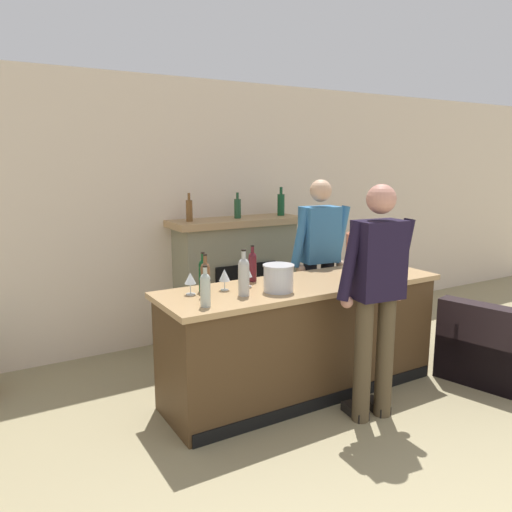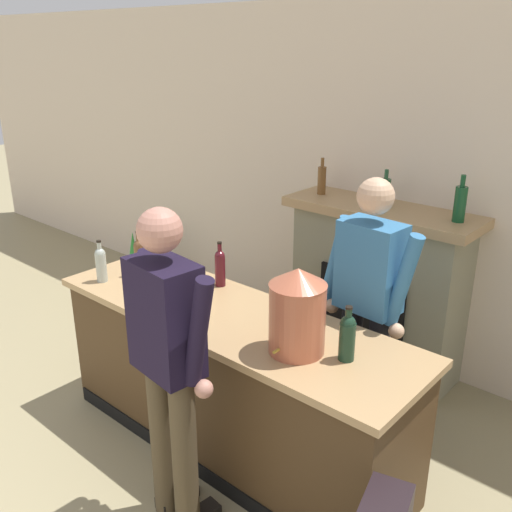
% 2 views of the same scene
% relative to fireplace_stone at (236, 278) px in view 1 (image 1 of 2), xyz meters
% --- Properties ---
extents(wall_back_panel, '(12.00, 0.07, 2.75)m').
position_rel_fireplace_stone_xyz_m(wall_back_panel, '(-0.29, 0.26, 0.71)').
color(wall_back_panel, beige).
rests_on(wall_back_panel, ground_plane).
extents(bar_counter, '(2.41, 0.74, 0.94)m').
position_rel_fireplace_stone_xyz_m(bar_counter, '(-0.16, -1.46, -0.20)').
color(bar_counter, '#47311B').
rests_on(bar_counter, ground_plane).
extents(fireplace_stone, '(1.45, 0.52, 1.63)m').
position_rel_fireplace_stone_xyz_m(fireplace_stone, '(0.00, 0.00, 0.00)').
color(fireplace_stone, gray).
rests_on(fireplace_stone, ground_plane).
extents(armchair_black, '(1.01, 0.98, 0.73)m').
position_rel_fireplace_stone_xyz_m(armchair_black, '(1.48, -2.11, -0.42)').
color(armchair_black, black).
rests_on(armchair_black, ground_plane).
extents(person_customer, '(0.66, 0.34, 1.76)m').
position_rel_fireplace_stone_xyz_m(person_customer, '(0.03, -2.09, 0.31)').
color(person_customer, '#4C3E29').
rests_on(person_customer, ground_plane).
extents(person_bartender, '(0.66, 0.32, 1.75)m').
position_rel_fireplace_stone_xyz_m(person_bartender, '(0.43, -0.90, 0.30)').
color(person_bartender, black).
rests_on(person_bartender, ground_plane).
extents(copper_dispenser, '(0.29, 0.33, 0.46)m').
position_rel_fireplace_stone_xyz_m(copper_dispenser, '(0.39, -1.54, 0.50)').
color(copper_dispenser, '#BA6143').
rests_on(copper_dispenser, bar_counter).
extents(ice_bucket_steel, '(0.24, 0.24, 0.21)m').
position_rel_fireplace_stone_xyz_m(ice_bucket_steel, '(-0.49, -1.58, 0.38)').
color(ice_bucket_steel, silver).
rests_on(ice_bucket_steel, bar_counter).
extents(wine_bottle_port_short, '(0.07, 0.07, 0.30)m').
position_rel_fireplace_stone_xyz_m(wine_bottle_port_short, '(-0.98, -1.29, 0.41)').
color(wine_bottle_port_short, '#0E3D1A').
rests_on(wine_bottle_port_short, bar_counter).
extents(wine_bottle_cabernet_heavy, '(0.08, 0.08, 0.29)m').
position_rel_fireplace_stone_xyz_m(wine_bottle_cabernet_heavy, '(0.63, -1.44, 0.41)').
color(wine_bottle_cabernet_heavy, '#183423').
rests_on(wine_bottle_cabernet_heavy, bar_counter).
extents(wine_bottle_merlot_tall, '(0.08, 0.08, 0.35)m').
position_rel_fireplace_stone_xyz_m(wine_bottle_merlot_tall, '(-0.77, -1.55, 0.43)').
color(wine_bottle_merlot_tall, '#B1B1AD').
rests_on(wine_bottle_merlot_tall, bar_counter).
extents(wine_bottle_burgundy_dark, '(0.07, 0.07, 0.29)m').
position_rel_fireplace_stone_xyz_m(wine_bottle_burgundy_dark, '(-1.13, -1.66, 0.40)').
color(wine_bottle_burgundy_dark, '#ADB8AD').
rests_on(wine_bottle_burgundy_dark, bar_counter).
extents(wine_bottle_rose_blush, '(0.07, 0.07, 0.30)m').
position_rel_fireplace_stone_xyz_m(wine_bottle_rose_blush, '(-0.49, -1.20, 0.41)').
color(wine_bottle_rose_blush, '#52151E').
rests_on(wine_bottle_rose_blush, bar_counter).
extents(wine_bottle_chardonnay_pale, '(0.07, 0.07, 0.32)m').
position_rel_fireplace_stone_xyz_m(wine_bottle_chardonnay_pale, '(-1.02, -1.43, 0.41)').
color(wine_bottle_chardonnay_pale, brown).
rests_on(wine_bottle_chardonnay_pale, bar_counter).
extents(wine_glass_front_left, '(0.09, 0.09, 0.17)m').
position_rel_fireplace_stone_xyz_m(wine_glass_front_left, '(-0.82, -1.34, 0.39)').
color(wine_glass_front_left, silver).
rests_on(wine_glass_front_left, bar_counter).
extents(wine_glass_by_dispenser, '(0.09, 0.09, 0.17)m').
position_rel_fireplace_stone_xyz_m(wine_glass_by_dispenser, '(-1.10, -1.32, 0.39)').
color(wine_glass_by_dispenser, silver).
rests_on(wine_glass_by_dispenser, bar_counter).
extents(wine_glass_mid_counter, '(0.07, 0.07, 0.16)m').
position_rel_fireplace_stone_xyz_m(wine_glass_mid_counter, '(-0.62, -1.34, 0.39)').
color(wine_glass_mid_counter, silver).
rests_on(wine_glass_mid_counter, bar_counter).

